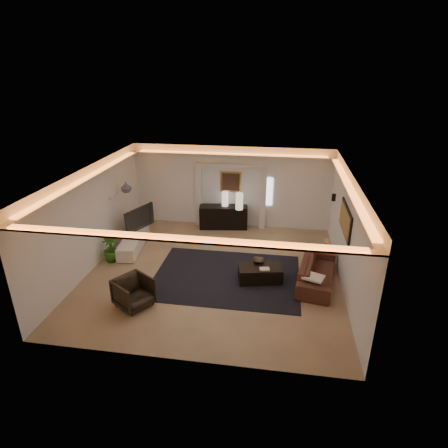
# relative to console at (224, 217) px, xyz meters

# --- Properties ---
(floor) EXTENTS (7.00, 7.00, 0.00)m
(floor) POSITION_rel_console_xyz_m (0.22, -3.19, -0.40)
(floor) COLOR tan
(floor) RESTS_ON ground
(ceiling) EXTENTS (7.00, 7.00, 0.00)m
(ceiling) POSITION_rel_console_xyz_m (0.22, -3.19, 2.50)
(ceiling) COLOR white
(ceiling) RESTS_ON ground
(wall_back) EXTENTS (7.00, 0.00, 7.00)m
(wall_back) POSITION_rel_console_xyz_m (0.22, 0.31, 1.05)
(wall_back) COLOR white
(wall_back) RESTS_ON ground
(wall_front) EXTENTS (7.00, 0.00, 7.00)m
(wall_front) POSITION_rel_console_xyz_m (0.22, -6.69, 1.05)
(wall_front) COLOR white
(wall_front) RESTS_ON ground
(wall_left) EXTENTS (0.00, 7.00, 7.00)m
(wall_left) POSITION_rel_console_xyz_m (-3.28, -3.19, 1.05)
(wall_left) COLOR white
(wall_left) RESTS_ON ground
(wall_right) EXTENTS (0.00, 7.00, 7.00)m
(wall_right) POSITION_rel_console_xyz_m (3.72, -3.19, 1.05)
(wall_right) COLOR white
(wall_right) RESTS_ON ground
(cove_soffit) EXTENTS (7.00, 7.00, 0.04)m
(cove_soffit) POSITION_rel_console_xyz_m (0.22, -3.19, 2.22)
(cove_soffit) COLOR silver
(cove_soffit) RESTS_ON ceiling
(daylight_slit) EXTENTS (0.25, 0.03, 1.00)m
(daylight_slit) POSITION_rel_console_xyz_m (1.57, 0.29, 0.95)
(daylight_slit) COLOR white
(daylight_slit) RESTS_ON wall_back
(area_rug) EXTENTS (4.00, 3.00, 0.01)m
(area_rug) POSITION_rel_console_xyz_m (0.62, -3.39, -0.39)
(area_rug) COLOR black
(area_rug) RESTS_ON ground
(pilaster_left) EXTENTS (0.22, 0.20, 2.20)m
(pilaster_left) POSITION_rel_console_xyz_m (-0.93, 0.21, 0.70)
(pilaster_left) COLOR silver
(pilaster_left) RESTS_ON ground
(pilaster_right) EXTENTS (0.22, 0.20, 2.20)m
(pilaster_right) POSITION_rel_console_xyz_m (1.37, 0.21, 0.70)
(pilaster_right) COLOR silver
(pilaster_right) RESTS_ON ground
(alcove_header) EXTENTS (2.52, 0.20, 0.12)m
(alcove_header) POSITION_rel_console_xyz_m (0.22, 0.21, 1.85)
(alcove_header) COLOR silver
(alcove_header) RESTS_ON wall_back
(painting_frame) EXTENTS (0.74, 0.04, 0.74)m
(painting_frame) POSITION_rel_console_xyz_m (0.22, 0.28, 1.25)
(painting_frame) COLOR tan
(painting_frame) RESTS_ON wall_back
(painting_canvas) EXTENTS (0.62, 0.02, 0.62)m
(painting_canvas) POSITION_rel_console_xyz_m (0.22, 0.25, 1.25)
(painting_canvas) COLOR #4C2D1E
(painting_canvas) RESTS_ON wall_back
(art_panel_frame) EXTENTS (0.04, 1.64, 0.74)m
(art_panel_frame) POSITION_rel_console_xyz_m (3.69, -2.89, 1.30)
(art_panel_frame) COLOR black
(art_panel_frame) RESTS_ON wall_right
(art_panel_gold) EXTENTS (0.02, 1.50, 0.62)m
(art_panel_gold) POSITION_rel_console_xyz_m (3.67, -2.89, 1.30)
(art_panel_gold) COLOR tan
(art_panel_gold) RESTS_ON wall_right
(wall_sconce) EXTENTS (0.12, 0.12, 0.22)m
(wall_sconce) POSITION_rel_console_xyz_m (3.60, -0.99, 1.28)
(wall_sconce) COLOR black
(wall_sconce) RESTS_ON wall_right
(wall_niche) EXTENTS (0.10, 0.55, 0.04)m
(wall_niche) POSITION_rel_console_xyz_m (-3.22, -1.79, 1.25)
(wall_niche) COLOR silver
(wall_niche) RESTS_ON wall_left
(console) EXTENTS (1.75, 0.74, 0.85)m
(console) POSITION_rel_console_xyz_m (0.00, 0.00, 0.00)
(console) COLOR black
(console) RESTS_ON ground
(lamp_left) EXTENTS (0.30, 0.30, 0.51)m
(lamp_left) POSITION_rel_console_xyz_m (0.05, 0.06, 0.69)
(lamp_left) COLOR white
(lamp_left) RESTS_ON console
(lamp_right) EXTENTS (0.26, 0.26, 0.58)m
(lamp_right) POSITION_rel_console_xyz_m (0.59, -0.22, 0.69)
(lamp_right) COLOR beige
(lamp_right) RESTS_ON console
(media_ledge) EXTENTS (0.78, 2.19, 0.40)m
(media_ledge) POSITION_rel_console_xyz_m (-2.59, -2.08, -0.18)
(media_ledge) COLOR white
(media_ledge) RESTS_ON ground
(tv) EXTENTS (1.28, 0.63, 0.75)m
(tv) POSITION_rel_console_xyz_m (-2.68, -1.46, 0.43)
(tv) COLOR black
(tv) RESTS_ON media_ledge
(figurine) EXTENTS (0.16, 0.16, 0.39)m
(figurine) POSITION_rel_console_xyz_m (-2.54, -1.00, 0.24)
(figurine) COLOR black
(figurine) RESTS_ON media_ledge
(ginger_jar) EXTENTS (0.40, 0.40, 0.34)m
(ginger_jar) POSITION_rel_console_xyz_m (-2.93, -1.48, 1.44)
(ginger_jar) COLOR #495766
(ginger_jar) RESTS_ON wall_niche
(plant) EXTENTS (0.54, 0.54, 0.83)m
(plant) POSITION_rel_console_xyz_m (-2.93, -3.00, 0.02)
(plant) COLOR #2D6816
(plant) RESTS_ON ground
(sofa) EXTENTS (2.31, 1.22, 0.64)m
(sofa) POSITION_rel_console_xyz_m (3.07, -3.28, -0.08)
(sofa) COLOR #482A20
(sofa) RESTS_ON ground
(throw_blanket) EXTENTS (0.61, 0.56, 0.05)m
(throw_blanket) POSITION_rel_console_xyz_m (2.91, -3.99, 0.15)
(throw_blanket) COLOR silver
(throw_blanket) RESTS_ON sofa
(throw_pillow) EXTENTS (0.15, 0.38, 0.37)m
(throw_pillow) POSITION_rel_console_xyz_m (3.37, -2.18, 0.15)
(throw_pillow) COLOR tan
(throw_pillow) RESTS_ON sofa
(coffee_table) EXTENTS (1.26, 0.85, 0.43)m
(coffee_table) POSITION_rel_console_xyz_m (1.54, -3.44, -0.20)
(coffee_table) COLOR black
(coffee_table) RESTS_ON ground
(bowl) EXTENTS (0.33, 0.33, 0.08)m
(bowl) POSITION_rel_console_xyz_m (1.48, -3.17, 0.05)
(bowl) COLOR #3B2E21
(bowl) RESTS_ON coffee_table
(magazine) EXTENTS (0.29, 0.23, 0.03)m
(magazine) POSITION_rel_console_xyz_m (1.67, -3.56, 0.02)
(magazine) COLOR beige
(magazine) RESTS_ON coffee_table
(armchair) EXTENTS (1.12, 1.11, 0.74)m
(armchair) POSITION_rel_console_xyz_m (-1.40, -5.07, -0.03)
(armchair) COLOR black
(armchair) RESTS_ON ground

